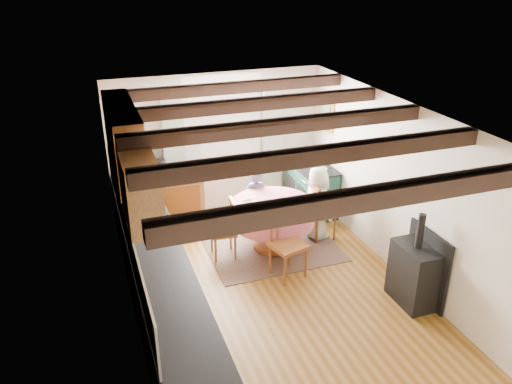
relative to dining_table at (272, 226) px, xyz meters
name	(u,v)px	position (x,y,z in m)	size (l,w,h in m)	color
floor	(276,295)	(-0.39, -1.16, -0.38)	(3.60, 5.50, 0.00)	olive
ceiling	(280,118)	(-0.39, -1.16, 2.02)	(3.60, 5.50, 0.00)	white
wall_back	(217,144)	(-0.39, 1.59, 0.82)	(3.60, 0.00, 2.40)	silver
wall_front	(414,371)	(-0.39, -3.91, 0.82)	(3.60, 0.00, 2.40)	silver
wall_left	(127,239)	(-2.19, -1.16, 0.82)	(0.00, 5.50, 2.40)	silver
wall_right	(404,193)	(1.41, -1.16, 0.82)	(0.00, 5.50, 2.40)	silver
beam_a	(375,197)	(-0.39, -3.16, 1.93)	(3.60, 0.16, 0.16)	black
beam_b	(319,155)	(-0.39, -2.16, 1.93)	(3.60, 0.16, 0.16)	black
beam_c	(280,126)	(-0.39, -1.16, 1.93)	(3.60, 0.16, 0.16)	black
beam_d	(251,105)	(-0.39, -0.16, 1.93)	(3.60, 0.16, 0.16)	black
beam_e	(229,88)	(-0.39, 0.84, 1.93)	(3.60, 0.16, 0.16)	black
splash_left	(126,226)	(-2.17, -0.86, 0.82)	(0.02, 4.50, 0.55)	beige
splash_back	(158,151)	(-1.39, 1.57, 0.82)	(1.40, 0.02, 0.55)	beige
base_cabinet_left	(160,290)	(-1.89, -1.16, 0.06)	(0.60, 5.30, 0.88)	#9F6F3D
base_cabinet_back	(162,201)	(-1.44, 1.29, 0.06)	(1.30, 0.60, 0.88)	#9F6F3D
worktop_left	(158,257)	(-1.87, -1.16, 0.52)	(0.64, 5.30, 0.04)	black
worktop_back	(160,175)	(-1.44, 1.27, 0.52)	(1.30, 0.64, 0.04)	black
wall_cabinet_glass	(124,140)	(-2.02, 0.04, 1.57)	(0.34, 1.80, 0.90)	#9F6F3D
wall_cabinet_solid	(140,189)	(-2.02, -1.46, 1.52)	(0.34, 0.90, 0.70)	#9F6F3D
window_frame	(223,121)	(-0.29, 1.58, 1.22)	(1.34, 0.03, 1.54)	white
window_pane	(223,121)	(-0.29, 1.58, 1.22)	(1.20, 0.01, 1.40)	white
curtain_left	(175,157)	(-1.14, 1.49, 0.72)	(0.35, 0.10, 2.10)	#A4ABA0
curtain_right	(272,145)	(0.56, 1.49, 0.72)	(0.35, 0.10, 2.10)	#A4ABA0
curtain_rod	(223,86)	(-0.29, 1.49, 1.82)	(0.03, 0.03, 2.00)	black
wall_picture	(326,112)	(1.38, 1.14, 1.32)	(0.04, 0.50, 0.60)	gold
wall_plate	(277,110)	(0.66, 1.56, 1.32)	(0.30, 0.30, 0.02)	silver
rug	(272,247)	(0.00, 0.00, -0.37)	(1.95, 1.52, 0.01)	#492C26
dining_table	(272,226)	(0.00, 0.00, 0.00)	(1.25, 1.25, 0.75)	#C36779
chair_near	(288,243)	(-0.07, -0.77, 0.14)	(0.45, 0.47, 1.04)	brown
chair_left	(223,229)	(-0.77, 0.03, 0.07)	(0.38, 0.40, 0.89)	brown
chair_right	(322,211)	(0.84, 0.05, 0.09)	(0.40, 0.42, 0.94)	brown
aga_range	(312,189)	(1.08, 0.92, 0.06)	(0.61, 0.94, 0.87)	#133A2F
cast_iron_stove	(416,260)	(1.19, -1.85, 0.25)	(0.38, 0.63, 1.26)	black
child_far	(255,200)	(-0.05, 0.66, 0.14)	(0.38, 0.25, 1.03)	#434A5E
child_right	(317,203)	(0.77, 0.09, 0.21)	(0.58, 0.37, 1.18)	beige
bowl_a	(249,203)	(-0.35, 0.07, 0.40)	(0.20, 0.20, 0.05)	silver
bowl_b	(256,210)	(-0.34, -0.19, 0.41)	(0.19, 0.19, 0.06)	silver
cup	(285,203)	(0.13, -0.13, 0.43)	(0.11, 0.11, 0.10)	silver
canister_tall	(139,168)	(-1.75, 1.32, 0.67)	(0.15, 0.15, 0.26)	#262628
canister_wide	(161,166)	(-1.39, 1.37, 0.64)	(0.17, 0.17, 0.19)	#262628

